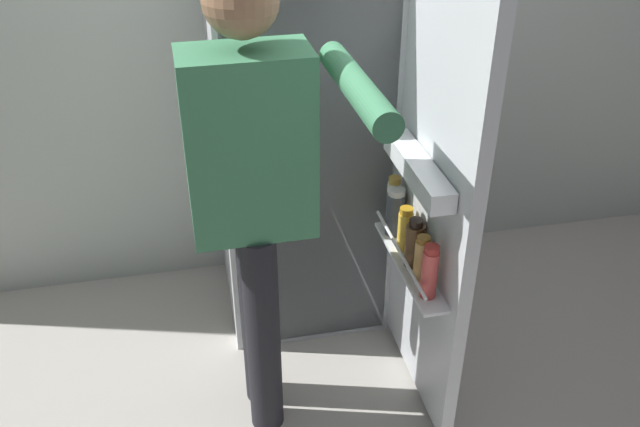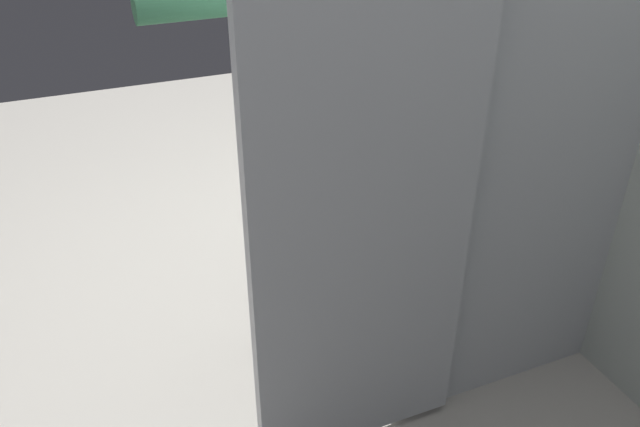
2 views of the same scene
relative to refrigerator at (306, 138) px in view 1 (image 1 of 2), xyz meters
The scene contains 4 objects.
ground_plane 0.98m from the refrigerator, 92.87° to the right, with size 6.69×6.69×0.00m, color #B7B2A8.
kitchen_wall 0.61m from the refrigerator, 93.53° to the left, with size 4.40×0.10×2.54m, color beige.
refrigerator is the anchor object (origin of this frame).
person 0.67m from the refrigerator, 114.88° to the right, with size 0.51×0.69×1.64m.
Camera 1 is at (-0.43, -1.90, 1.98)m, focal length 37.76 mm.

